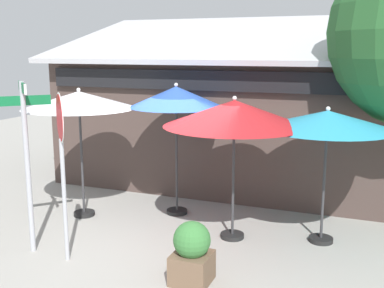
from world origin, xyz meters
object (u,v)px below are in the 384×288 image
(patio_umbrella_crimson_right, at_px, (234,114))
(patio_umbrella_ivory_left, at_px, (79,101))
(patio_umbrella_royal_blue_center, at_px, (176,98))
(street_sign_post, at_px, (26,149))
(patio_umbrella_teal_far_right, at_px, (327,121))
(stop_sign, at_px, (61,145))
(sidewalk_planter, at_px, (192,253))

(patio_umbrella_crimson_right, bearing_deg, patio_umbrella_ivory_left, 179.70)
(patio_umbrella_ivory_left, relative_size, patio_umbrella_royal_blue_center, 0.97)
(street_sign_post, relative_size, patio_umbrella_crimson_right, 1.11)
(patio_umbrella_teal_far_right, bearing_deg, street_sign_post, -154.10)
(stop_sign, bearing_deg, patio_umbrella_teal_far_right, 31.00)
(patio_umbrella_royal_blue_center, xyz_separation_m, patio_umbrella_crimson_right, (1.49, -0.86, -0.15))
(sidewalk_planter, bearing_deg, patio_umbrella_teal_far_right, 54.43)
(street_sign_post, xyz_separation_m, patio_umbrella_ivory_left, (-0.20, 1.85, 0.61))
(patio_umbrella_ivory_left, distance_m, patio_umbrella_crimson_right, 3.28)
(patio_umbrella_teal_far_right, xyz_separation_m, sidewalk_planter, (-1.64, -2.29, -1.76))
(stop_sign, xyz_separation_m, patio_umbrella_teal_far_right, (3.87, 2.32, 0.27))
(patio_umbrella_royal_blue_center, distance_m, patio_umbrella_teal_far_right, 3.10)
(patio_umbrella_royal_blue_center, xyz_separation_m, patio_umbrella_teal_far_right, (3.06, -0.44, -0.25))
(street_sign_post, bearing_deg, patio_umbrella_teal_far_right, 25.90)
(stop_sign, distance_m, patio_umbrella_ivory_left, 2.21)
(patio_umbrella_crimson_right, bearing_deg, patio_umbrella_royal_blue_center, 150.19)
(patio_umbrella_ivory_left, bearing_deg, stop_sign, -63.23)
(stop_sign, bearing_deg, patio_umbrella_crimson_right, 39.65)
(stop_sign, xyz_separation_m, patio_umbrella_royal_blue_center, (0.81, 2.76, 0.52))
(patio_umbrella_ivory_left, height_order, patio_umbrella_teal_far_right, patio_umbrella_ivory_left)
(patio_umbrella_crimson_right, bearing_deg, street_sign_post, -149.14)
(patio_umbrella_ivory_left, distance_m, patio_umbrella_teal_far_right, 4.86)
(stop_sign, relative_size, patio_umbrella_crimson_right, 1.05)
(street_sign_post, relative_size, patio_umbrella_ivory_left, 1.09)
(patio_umbrella_crimson_right, distance_m, sidewalk_planter, 2.64)
(stop_sign, distance_m, patio_umbrella_crimson_right, 3.01)
(patio_umbrella_ivory_left, relative_size, sidewalk_planter, 2.82)
(patio_umbrella_ivory_left, height_order, sidewalk_planter, patio_umbrella_ivory_left)
(street_sign_post, height_order, sidewalk_planter, street_sign_post)
(street_sign_post, relative_size, sidewalk_planter, 3.08)
(street_sign_post, bearing_deg, sidewalk_planter, -0.78)
(street_sign_post, relative_size, patio_umbrella_royal_blue_center, 1.06)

